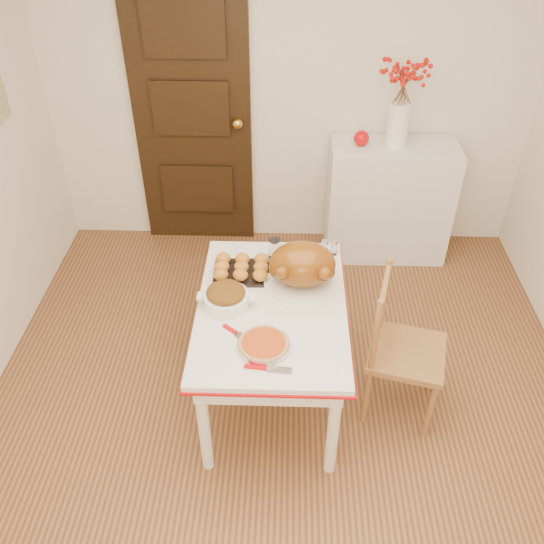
{
  "coord_description": "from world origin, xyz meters",
  "views": [
    {
      "loc": [
        0.0,
        -1.97,
        2.68
      ],
      "look_at": [
        -0.07,
        0.34,
        0.88
      ],
      "focal_mm": 37.88,
      "sensor_mm": 36.0,
      "label": 1
    }
  ],
  "objects_px": {
    "kitchen_table": "(272,352)",
    "chair_oak": "(408,350)",
    "sideboard": "(388,201)",
    "turkey_platter": "(302,266)",
    "pumpkin_pie": "(264,344)"
  },
  "relations": [
    {
      "from": "kitchen_table",
      "to": "chair_oak",
      "type": "relative_size",
      "value": 1.29
    },
    {
      "from": "sideboard",
      "to": "turkey_platter",
      "type": "bearing_deg",
      "value": -117.0
    },
    {
      "from": "kitchen_table",
      "to": "turkey_platter",
      "type": "distance_m",
      "value": 0.53
    },
    {
      "from": "kitchen_table",
      "to": "pumpkin_pie",
      "type": "distance_m",
      "value": 0.49
    },
    {
      "from": "kitchen_table",
      "to": "pumpkin_pie",
      "type": "height_order",
      "value": "pumpkin_pie"
    },
    {
      "from": "sideboard",
      "to": "chair_oak",
      "type": "height_order",
      "value": "sideboard"
    },
    {
      "from": "pumpkin_pie",
      "to": "chair_oak",
      "type": "bearing_deg",
      "value": 18.24
    },
    {
      "from": "pumpkin_pie",
      "to": "turkey_platter",
      "type": "bearing_deg",
      "value": 68.89
    },
    {
      "from": "kitchen_table",
      "to": "pumpkin_pie",
      "type": "bearing_deg",
      "value": -95.15
    },
    {
      "from": "sideboard",
      "to": "turkey_platter",
      "type": "xyz_separation_m",
      "value": [
        -0.67,
        -1.32,
        0.38
      ]
    },
    {
      "from": "kitchen_table",
      "to": "chair_oak",
      "type": "xyz_separation_m",
      "value": [
        0.74,
        -0.06,
        0.1
      ]
    },
    {
      "from": "sideboard",
      "to": "chair_oak",
      "type": "distance_m",
      "value": 1.55
    },
    {
      "from": "chair_oak",
      "to": "sideboard",
      "type": "bearing_deg",
      "value": 10.62
    },
    {
      "from": "pumpkin_pie",
      "to": "sideboard",
      "type": "bearing_deg",
      "value": 64.53
    },
    {
      "from": "turkey_platter",
      "to": "pumpkin_pie",
      "type": "relative_size",
      "value": 1.64
    }
  ]
}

